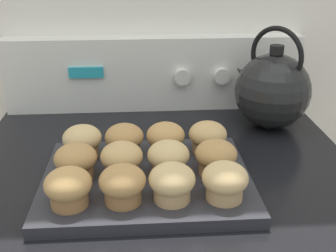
% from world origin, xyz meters
% --- Properties ---
extents(control_panel, '(0.76, 0.07, 0.19)m').
position_xyz_m(control_panel, '(0.00, 0.64, 0.99)').
color(control_panel, silver).
rests_on(control_panel, stove_range).
extents(muffin_pan, '(0.37, 0.29, 0.02)m').
position_xyz_m(muffin_pan, '(-0.03, 0.25, 0.91)').
color(muffin_pan, '#28282D').
rests_on(muffin_pan, stove_range).
extents(muffin_r0_c0, '(0.08, 0.08, 0.06)m').
position_xyz_m(muffin_r0_c0, '(-0.16, 0.16, 0.95)').
color(muffin_r0_c0, olive).
rests_on(muffin_r0_c0, muffin_pan).
extents(muffin_r0_c1, '(0.08, 0.08, 0.06)m').
position_xyz_m(muffin_r0_c1, '(-0.07, 0.16, 0.95)').
color(muffin_r0_c1, olive).
rests_on(muffin_r0_c1, muffin_pan).
extents(muffin_r0_c2, '(0.08, 0.08, 0.06)m').
position_xyz_m(muffin_r0_c2, '(0.01, 0.16, 0.95)').
color(muffin_r0_c2, tan).
rests_on(muffin_r0_c2, muffin_pan).
extents(muffin_r0_c3, '(0.08, 0.08, 0.06)m').
position_xyz_m(muffin_r0_c3, '(0.09, 0.16, 0.95)').
color(muffin_r0_c3, tan).
rests_on(muffin_r0_c3, muffin_pan).
extents(muffin_r1_c0, '(0.08, 0.08, 0.06)m').
position_xyz_m(muffin_r1_c0, '(-0.16, 0.25, 0.95)').
color(muffin_r1_c0, tan).
rests_on(muffin_r1_c0, muffin_pan).
extents(muffin_r1_c1, '(0.08, 0.08, 0.06)m').
position_xyz_m(muffin_r1_c1, '(-0.07, 0.25, 0.95)').
color(muffin_r1_c1, olive).
rests_on(muffin_r1_c1, muffin_pan).
extents(muffin_r1_c2, '(0.08, 0.08, 0.06)m').
position_xyz_m(muffin_r1_c2, '(0.01, 0.25, 0.95)').
color(muffin_r1_c2, tan).
rests_on(muffin_r1_c2, muffin_pan).
extents(muffin_r1_c3, '(0.08, 0.08, 0.06)m').
position_xyz_m(muffin_r1_c3, '(0.09, 0.24, 0.95)').
color(muffin_r1_c3, '#A37A4C').
rests_on(muffin_r1_c3, muffin_pan).
extents(muffin_r2_c0, '(0.08, 0.08, 0.06)m').
position_xyz_m(muffin_r2_c0, '(-0.15, 0.33, 0.95)').
color(muffin_r2_c0, tan).
rests_on(muffin_r2_c0, muffin_pan).
extents(muffin_r2_c1, '(0.08, 0.08, 0.06)m').
position_xyz_m(muffin_r2_c1, '(-0.07, 0.33, 0.95)').
color(muffin_r2_c1, tan).
rests_on(muffin_r2_c1, muffin_pan).
extents(muffin_r2_c2, '(0.08, 0.08, 0.06)m').
position_xyz_m(muffin_r2_c2, '(0.01, 0.33, 0.95)').
color(muffin_r2_c2, olive).
rests_on(muffin_r2_c2, muffin_pan).
extents(muffin_r2_c3, '(0.08, 0.08, 0.06)m').
position_xyz_m(muffin_r2_c3, '(0.09, 0.33, 0.95)').
color(muffin_r2_c3, tan).
rests_on(muffin_r2_c3, muffin_pan).
extents(tea_kettle, '(0.18, 0.19, 0.24)m').
position_xyz_m(tea_kettle, '(0.27, 0.50, 0.99)').
color(tea_kettle, black).
rests_on(tea_kettle, stove_range).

